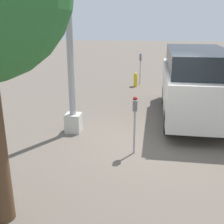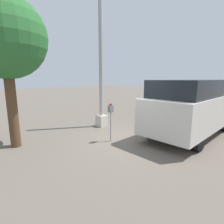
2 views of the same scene
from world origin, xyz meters
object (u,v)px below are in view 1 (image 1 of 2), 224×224
parked_van (195,82)px  fire_hydrant (135,80)px  lamp_post (70,51)px  parking_meter_near (135,112)px  parking_meter_far (140,62)px

parked_van → fire_hydrant: (4.41, 2.19, -0.89)m
parked_van → lamp_post: bearing=117.0°
parking_meter_near → fire_hydrant: size_ratio=2.08×
parking_meter_far → lamp_post: lamp_post is taller
parking_meter_near → parked_van: parked_van is taller
lamp_post → parked_van: lamp_post is taller
parked_van → parking_meter_far: bearing=23.0°
parking_meter_far → lamp_post: 7.08m
fire_hydrant → lamp_post: bearing=166.4°
parking_meter_near → lamp_post: size_ratio=0.23×
parking_meter_far → lamp_post: (-6.76, 1.70, 1.21)m
parking_meter_near → parking_meter_far: (7.96, 0.17, 0.08)m
parking_meter_near → fire_hydrant: parking_meter_near is taller
parked_van → fire_hydrant: 5.01m
parking_meter_far → lamp_post: bearing=163.5°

